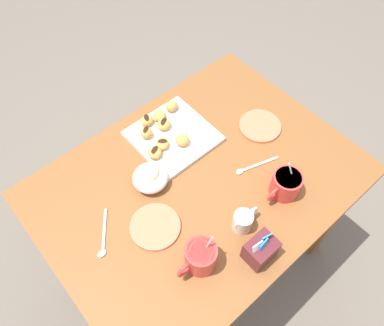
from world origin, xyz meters
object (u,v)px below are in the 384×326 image
at_px(saucer_coral_right, 155,226).
at_px(beignet_1, 182,140).
at_px(beignet_2, 159,116).
at_px(beignet_3, 146,133).
at_px(pastry_plate_square, 173,136).
at_px(coffee_mug_red_right, 200,257).
at_px(cream_pitcher_white, 243,221).
at_px(beignet_0, 155,153).
at_px(coffee_mug_red_left, 286,184).
at_px(dining_table, 199,199).
at_px(beignet_4, 172,106).
at_px(beignet_5, 147,121).
at_px(ice_cream_bowl, 150,177).
at_px(saucer_coral_left, 260,126).
at_px(sugar_caddy, 261,250).
at_px(beignet_6, 163,144).
at_px(beignet_7, 164,124).

relative_size(saucer_coral_right, beignet_1, 3.14).
distance_m(beignet_2, beignet_3, 0.09).
bearing_deg(pastry_plate_square, coffee_mug_red_right, 60.14).
distance_m(cream_pitcher_white, beignet_0, 0.38).
height_order(coffee_mug_red_left, beignet_1, coffee_mug_red_left).
relative_size(beignet_0, beignet_2, 1.00).
xyz_separation_m(dining_table, coffee_mug_red_left, (-0.18, 0.21, 0.18)).
relative_size(coffee_mug_red_right, beignet_4, 3.10).
relative_size(coffee_mug_red_left, beignet_5, 2.71).
xyz_separation_m(ice_cream_bowl, beignet_0, (-0.07, -0.07, -0.00)).
xyz_separation_m(cream_pitcher_white, beignet_1, (-0.06, -0.36, -0.00)).
height_order(saucer_coral_left, beignet_5, beignet_5).
xyz_separation_m(cream_pitcher_white, sugar_caddy, (0.03, 0.10, 0.00)).
xyz_separation_m(beignet_2, beignet_6, (0.07, 0.11, -0.00)).
height_order(beignet_3, beignet_5, beignet_3).
xyz_separation_m(pastry_plate_square, ice_cream_bowl, (0.18, 0.10, 0.03)).
xyz_separation_m(beignet_1, beignet_4, (-0.07, -0.15, 0.00)).
bearing_deg(beignet_1, coffee_mug_red_right, 56.61).
bearing_deg(cream_pitcher_white, beignet_4, -104.78).
relative_size(sugar_caddy, beignet_1, 2.11).
bearing_deg(saucer_coral_left, beignet_4, -53.22).
height_order(pastry_plate_square, sugar_caddy, sugar_caddy).
distance_m(beignet_2, beignet_4, 0.06).
bearing_deg(cream_pitcher_white, pastry_plate_square, -98.25).
bearing_deg(beignet_0, beignet_2, -133.63).
height_order(beignet_1, beignet_7, beignet_1).
bearing_deg(beignet_5, pastry_plate_square, 110.70).
bearing_deg(beignet_1, dining_table, 70.92).
bearing_deg(coffee_mug_red_left, beignet_4, -83.49).
xyz_separation_m(saucer_coral_right, beignet_3, (-0.19, -0.29, 0.03)).
bearing_deg(beignet_4, coffee_mug_red_left, 96.51).
distance_m(dining_table, beignet_2, 0.34).
relative_size(ice_cream_bowl, beignet_2, 2.29).
xyz_separation_m(pastry_plate_square, beignet_4, (-0.07, -0.09, 0.03)).
bearing_deg(beignet_7, cream_pitcher_white, 82.93).
bearing_deg(saucer_coral_right, coffee_mug_red_left, 156.07).
xyz_separation_m(dining_table, beignet_5, (-0.01, -0.30, 0.17)).
bearing_deg(beignet_5, coffee_mug_red_right, 68.93).
bearing_deg(dining_table, beignet_2, -102.03).
height_order(pastry_plate_square, beignet_6, beignet_6).
xyz_separation_m(pastry_plate_square, beignet_2, (-0.01, -0.09, 0.02)).
relative_size(saucer_coral_right, beignet_7, 3.13).
bearing_deg(beignet_4, ice_cream_bowl, 37.77).
xyz_separation_m(dining_table, pastry_plate_square, (-0.05, -0.20, 0.14)).
xyz_separation_m(coffee_mug_red_right, beignet_1, (-0.24, -0.36, -0.02)).
relative_size(coffee_mug_red_right, beignet_1, 2.95).
bearing_deg(beignet_5, beignet_0, 63.53).
xyz_separation_m(sugar_caddy, beignet_1, (-0.09, -0.45, -0.01)).
height_order(pastry_plate_square, beignet_7, beignet_7).
height_order(cream_pitcher_white, beignet_5, cream_pitcher_white).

